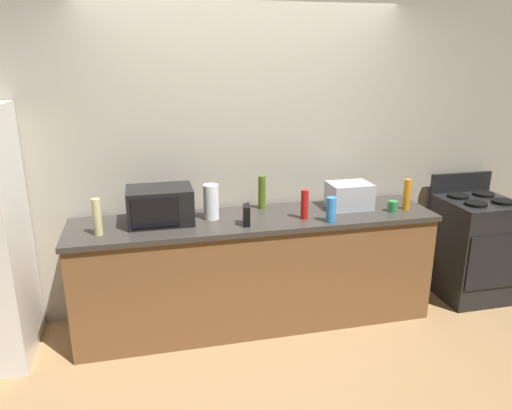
{
  "coord_description": "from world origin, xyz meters",
  "views": [
    {
      "loc": [
        -0.83,
        -3.07,
        2.1
      ],
      "look_at": [
        0.0,
        0.4,
        1.0
      ],
      "focal_mm": 34.04,
      "sensor_mm": 36.0,
      "label": 1
    }
  ],
  "objects": [
    {
      "name": "paper_towel_roll",
      "position": [
        -0.34,
        0.45,
        1.04
      ],
      "size": [
        0.12,
        0.12,
        0.27
      ],
      "primitive_type": "cylinder",
      "color": "white",
      "rests_on": "counter_run"
    },
    {
      "name": "bottle_spray_cleaner",
      "position": [
        0.52,
        0.17,
        1.0
      ],
      "size": [
        0.07,
        0.07,
        0.19
      ],
      "primitive_type": "cylinder",
      "color": "#338CE5",
      "rests_on": "counter_run"
    },
    {
      "name": "toaster_oven",
      "position": [
        0.8,
        0.46,
        1.01
      ],
      "size": [
        0.34,
        0.26,
        0.21
      ],
      "primitive_type": "cube",
      "color": "#B7BABF",
      "rests_on": "counter_run"
    },
    {
      "name": "bottle_dish_soap",
      "position": [
        1.24,
        0.32,
        1.03
      ],
      "size": [
        0.06,
        0.06,
        0.25
      ],
      "primitive_type": "cylinder",
      "color": "orange",
      "rests_on": "counter_run"
    },
    {
      "name": "bottle_vinegar",
      "position": [
        -1.16,
        0.28,
        1.03
      ],
      "size": [
        0.06,
        0.06,
        0.26
      ],
      "primitive_type": "cylinder",
      "color": "beige",
      "rests_on": "counter_run"
    },
    {
      "name": "bottle_hot_sauce",
      "position": [
        0.35,
        0.28,
        1.01
      ],
      "size": [
        0.06,
        0.06,
        0.23
      ],
      "primitive_type": "cylinder",
      "color": "red",
      "rests_on": "counter_run"
    },
    {
      "name": "bottle_olive_oil",
      "position": [
        0.1,
        0.61,
        1.04
      ],
      "size": [
        0.06,
        0.06,
        0.28
      ],
      "primitive_type": "cylinder",
      "color": "#4C6B19",
      "rests_on": "counter_run"
    },
    {
      "name": "cordless_phone",
      "position": [
        -0.11,
        0.24,
        0.98
      ],
      "size": [
        0.07,
        0.12,
        0.15
      ],
      "primitive_type": "cube",
      "rotation": [
        0.0,
        0.0,
        -0.16
      ],
      "color": "black",
      "rests_on": "counter_run"
    },
    {
      "name": "ground_plane",
      "position": [
        0.0,
        0.0,
        0.0
      ],
      "size": [
        8.0,
        8.0,
        0.0
      ],
      "primitive_type": "plane",
      "color": "#A87F51"
    },
    {
      "name": "counter_run",
      "position": [
        0.0,
        0.4,
        0.45
      ],
      "size": [
        2.84,
        0.64,
        0.9
      ],
      "color": "brown",
      "rests_on": "ground_plane"
    },
    {
      "name": "mug_green",
      "position": [
        1.1,
        0.29,
        0.94
      ],
      "size": [
        0.08,
        0.08,
        0.09
      ],
      "primitive_type": "cylinder",
      "color": "#2D8C47",
      "rests_on": "counter_run"
    },
    {
      "name": "microwave",
      "position": [
        -0.72,
        0.45,
        1.04
      ],
      "size": [
        0.48,
        0.35,
        0.27
      ],
      "color": "black",
      "rests_on": "counter_run"
    },
    {
      "name": "stove_range",
      "position": [
        2.0,
        0.4,
        0.46
      ],
      "size": [
        0.6,
        0.61,
        1.08
      ],
      "color": "black",
      "rests_on": "ground_plane"
    },
    {
      "name": "back_wall",
      "position": [
        0.0,
        0.81,
        1.35
      ],
      "size": [
        6.4,
        0.1,
        2.7
      ],
      "primitive_type": "cube",
      "color": "#B2A893",
      "rests_on": "ground_plane"
    }
  ]
}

